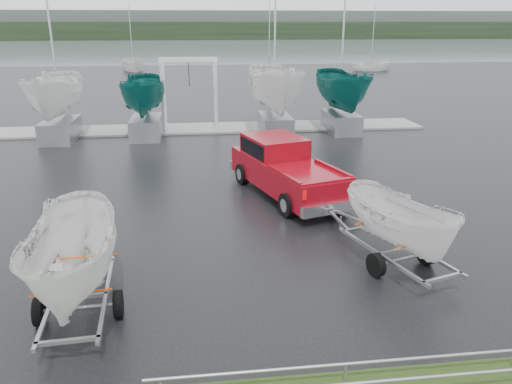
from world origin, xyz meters
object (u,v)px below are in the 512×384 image
trailer_hitched (404,179)px  trailer_parked (66,192)px  pickup_truck (283,166)px  boat_hoist (189,84)px

trailer_hitched → trailer_parked: trailer_parked is taller
pickup_truck → trailer_hitched: size_ratio=1.44×
trailer_hitched → pickup_truck: bearing=90.0°
boat_hoist → trailer_parked: bearing=-96.9°
pickup_truck → boat_hoist: bearing=88.8°
trailer_hitched → boat_hoist: bearing=89.2°
trailer_hitched → trailer_parked: (-7.62, -1.34, 0.42)m
boat_hoist → trailer_hitched: bearing=-73.8°
pickup_truck → trailer_hitched: (1.89, -6.20, 1.36)m
trailer_parked → pickup_truck: bearing=48.9°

